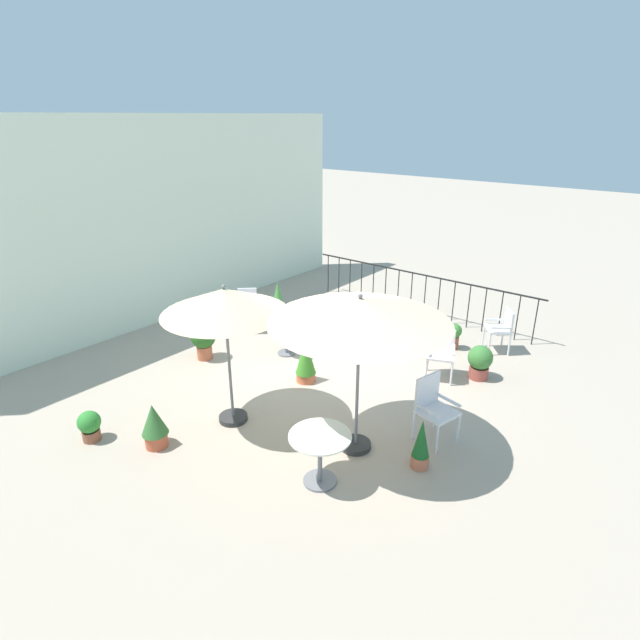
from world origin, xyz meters
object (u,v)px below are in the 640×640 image
at_px(patio_chair_2, 413,324).
at_px(patio_chair_3, 441,350).
at_px(cafe_table_0, 320,449).
at_px(potted_plant_6, 278,296).
at_px(patio_umbrella_0, 225,303).
at_px(potted_plant_4, 480,361).
at_px(cafe_table_1, 286,330).
at_px(potted_plant_7, 154,425).
at_px(potted_plant_2, 454,334).
at_px(potted_plant_1, 203,339).
at_px(patio_chair_0, 502,327).
at_px(patio_chair_1, 433,404).
at_px(potted_plant_0, 90,425).
at_px(patio_umbrella_1, 360,312).
at_px(potted_plant_5, 421,445).
at_px(potted_plant_3, 306,360).
at_px(patio_chair_4, 247,306).

xyz_separation_m(patio_chair_2, patio_chair_3, (-0.69, -0.95, -0.03)).
bearing_deg(cafe_table_0, potted_plant_6, 48.43).
relative_size(patio_umbrella_0, potted_plant_4, 3.53).
height_order(potted_plant_4, potted_plant_6, potted_plant_6).
bearing_deg(cafe_table_1, potted_plant_7, -169.82).
bearing_deg(potted_plant_4, cafe_table_0, 173.47).
distance_m(cafe_table_0, potted_plant_4, 4.00).
bearing_deg(patio_chair_2, potted_plant_2, -49.50).
height_order(cafe_table_1, potted_plant_1, cafe_table_1).
bearing_deg(patio_umbrella_0, potted_plant_1, 61.68).
bearing_deg(patio_chair_0, patio_chair_1, -174.67).
xyz_separation_m(patio_chair_2, potted_plant_0, (-5.68, 2.07, -0.30)).
distance_m(patio_umbrella_0, patio_umbrella_1, 1.99).
bearing_deg(potted_plant_2, potted_plant_1, 134.28).
bearing_deg(potted_plant_6, cafe_table_1, -132.57).
relative_size(patio_umbrella_0, patio_chair_3, 2.57).
bearing_deg(potted_plant_0, potted_plant_2, -23.57).
distance_m(patio_umbrella_0, potted_plant_7, 1.99).
bearing_deg(cafe_table_0, potted_plant_4, -6.53).
distance_m(patio_chair_1, potted_plant_5, 0.75).
distance_m(patio_chair_1, potted_plant_1, 4.67).
xyz_separation_m(patio_umbrella_0, potted_plant_3, (1.66, -0.06, -1.53)).
height_order(patio_chair_3, potted_plant_4, patio_chair_3).
xyz_separation_m(patio_chair_2, potted_plant_3, (-2.36, 0.80, -0.13)).
bearing_deg(potted_plant_3, potted_plant_0, 159.00).
bearing_deg(potted_plant_2, patio_umbrella_1, -174.52).
bearing_deg(cafe_table_0, potted_plant_5, -38.03).
bearing_deg(cafe_table_0, potted_plant_1, 71.20).
bearing_deg(patio_chair_0, patio_chair_2, 126.24).
height_order(patio_umbrella_0, potted_plant_2, patio_umbrella_0).
bearing_deg(potted_plant_3, cafe_table_0, -135.50).
relative_size(patio_umbrella_0, potted_plant_2, 4.11).
distance_m(patio_chair_1, potted_plant_4, 2.21).
height_order(patio_umbrella_0, patio_chair_0, patio_umbrella_0).
relative_size(cafe_table_1, patio_chair_0, 0.83).
relative_size(patio_chair_1, potted_plant_7, 1.45).
height_order(patio_chair_1, potted_plant_0, patio_chair_1).
bearing_deg(potted_plant_0, cafe_table_1, -3.66).
distance_m(cafe_table_1, patio_chair_0, 4.26).
xyz_separation_m(patio_chair_2, patio_chair_4, (-1.36, 3.34, -0.02)).
bearing_deg(potted_plant_4, patio_chair_1, -174.98).
bearing_deg(potted_plant_0, potted_plant_3, -21.00).
distance_m(patio_umbrella_0, patio_chair_1, 3.31).
xyz_separation_m(patio_chair_4, potted_plant_7, (-3.80, -2.13, -0.17)).
distance_m(patio_chair_3, potted_plant_6, 4.57).
bearing_deg(patio_chair_0, patio_chair_3, 165.33).
distance_m(patio_chair_3, potted_plant_7, 4.98).
distance_m(patio_umbrella_1, potted_plant_2, 4.34).
bearing_deg(patio_chair_2, patio_chair_1, -145.33).
distance_m(cafe_table_0, potted_plant_1, 4.23).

